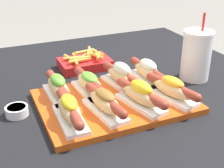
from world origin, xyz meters
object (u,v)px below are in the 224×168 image
hot_dog_0 (70,110)px  hot_dog_3 (172,89)px  hot_dog_4 (58,87)px  hot_dog_1 (105,102)px  drink_cup (196,55)px  hot_dog_2 (141,95)px  sauce_bowl (17,110)px  hot_dog_6 (122,76)px  fries_basket (85,63)px  hot_dog_5 (90,83)px  hot_dog_7 (148,71)px  serving_tray (115,101)px

hot_dog_0 → hot_dog_3: 0.31m
hot_dog_3 → hot_dog_4: size_ratio=0.97×
hot_dog_1 → drink_cup: size_ratio=0.89×
hot_dog_0 → hot_dog_2: (0.21, -0.00, 0.00)m
hot_dog_1 → hot_dog_2: hot_dog_2 is taller
hot_dog_2 → drink_cup: drink_cup is taller
sauce_bowl → drink_cup: bearing=0.6°
hot_dog_1 → hot_dog_6: hot_dog_6 is taller
sauce_bowl → drink_cup: size_ratio=0.28×
sauce_bowl → fries_basket: 0.38m
hot_dog_6 → drink_cup: bearing=-2.7°
hot_dog_1 → hot_dog_4: 0.17m
hot_dog_5 → hot_dog_7: 0.21m
hot_dog_4 → hot_dog_5: size_ratio=1.00×
sauce_bowl → fries_basket: size_ratio=0.34×
hot_dog_6 → fries_basket: (-0.05, 0.23, -0.03)m
drink_cup → serving_tray: bearing=-170.1°
drink_cup → fries_basket: size_ratio=1.22×
hot_dog_3 → fries_basket: hot_dog_3 is taller
hot_dog_4 → drink_cup: (0.48, -0.02, 0.03)m
hot_dog_0 → serving_tray: bearing=22.7°
drink_cup → hot_dog_5: bearing=178.8°
hot_dog_3 → serving_tray: bearing=156.3°
serving_tray → fries_basket: 0.30m
hot_dog_2 → hot_dog_5: hot_dog_2 is taller
hot_dog_7 → hot_dog_0: bearing=-156.0°
serving_tray → hot_dog_2: (0.05, -0.07, 0.04)m
drink_cup → hot_dog_4: bearing=177.9°
serving_tray → hot_dog_3: 0.17m
hot_dog_2 → hot_dog_1: bearing=177.7°
hot_dog_1 → hot_dog_6: (0.11, 0.13, 0.00)m
hot_dog_2 → hot_dog_6: (0.01, 0.14, 0.00)m
serving_tray → hot_dog_7: size_ratio=2.14×
hot_dog_1 → hot_dog_6: bearing=49.6°
serving_tray → hot_dog_5: 0.10m
hot_dog_7 → hot_dog_5: bearing=-178.4°
hot_dog_4 → hot_dog_7: (0.30, -0.00, 0.00)m
hot_dog_4 → hot_dog_5: hot_dog_4 is taller
serving_tray → hot_dog_5: hot_dog_5 is taller
serving_tray → hot_dog_3: bearing=-23.7°
hot_dog_0 → hot_dog_5: bearing=52.0°
hot_dog_3 → fries_basket: (-0.14, 0.37, -0.03)m
hot_dog_0 → hot_dog_6: size_ratio=1.01×
hot_dog_6 → drink_cup: size_ratio=0.89×
hot_dog_2 → hot_dog_5: (-0.11, 0.13, -0.00)m
serving_tray → hot_dog_1: 0.09m
hot_dog_2 → hot_dog_5: bearing=128.3°
serving_tray → hot_dog_7: (0.15, 0.07, 0.04)m
hot_dog_2 → hot_dog_3: bearing=-0.4°
hot_dog_0 → hot_dog_5: hot_dog_0 is taller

